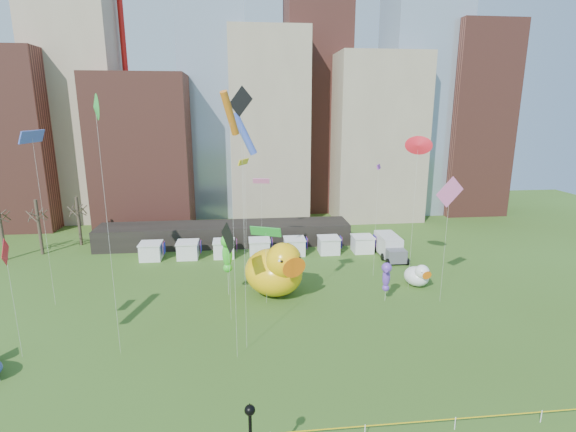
{
  "coord_description": "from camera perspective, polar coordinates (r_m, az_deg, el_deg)",
  "views": [
    {
      "loc": [
        -1.41,
        -22.65,
        20.22
      ],
      "look_at": [
        2.26,
        10.5,
        12.0
      ],
      "focal_mm": 27.0,
      "sensor_mm": 36.0,
      "label": 1
    }
  ],
  "objects": [
    {
      "name": "kite_2",
      "position": [
        34.09,
        -6.23,
        13.67
      ],
      "size": [
        1.81,
        1.49,
        21.98
      ],
      "color": "silver",
      "rests_on": "ground"
    },
    {
      "name": "kite_13",
      "position": [
        49.29,
        -30.64,
        8.92
      ],
      "size": [
        0.92,
        4.02,
        18.28
      ],
      "color": "silver",
      "rests_on": "ground"
    },
    {
      "name": "vendor_tents",
      "position": [
        61.74,
        -3.76,
        -4.22
      ],
      "size": [
        33.24,
        2.8,
        2.4
      ],
      "color": "white",
      "rests_on": "ground"
    },
    {
      "name": "kite_5",
      "position": [
        55.35,
        -5.79,
        10.71
      ],
      "size": [
        3.2,
        0.95,
        19.98
      ],
      "color": "silver",
      "rests_on": "ground"
    },
    {
      "name": "skyline",
      "position": [
        83.8,
        -3.94,
        14.65
      ],
      "size": [
        101.0,
        23.0,
        68.0
      ],
      "color": "brown",
      "rests_on": "ground"
    },
    {
      "name": "kite_8",
      "position": [
        48.83,
        16.77,
        8.85
      ],
      "size": [
        1.72,
        1.43,
        17.49
      ],
      "color": "silver",
      "rests_on": "ground"
    },
    {
      "name": "kite_12",
      "position": [
        48.35,
        -5.89,
        6.91
      ],
      "size": [
        1.29,
        2.05,
        14.94
      ],
      "color": "silver",
      "rests_on": "ground"
    },
    {
      "name": "kite_7",
      "position": [
        52.42,
        11.84,
        6.14
      ],
      "size": [
        1.04,
        1.69,
        13.94
      ],
      "color": "silver",
      "rests_on": "ground"
    },
    {
      "name": "kite_9",
      "position": [
        47.01,
        20.52,
        2.83
      ],
      "size": [
        3.17,
        0.57,
        13.68
      ],
      "color": "silver",
      "rests_on": "ground"
    },
    {
      "name": "seahorse_green",
      "position": [
        47.93,
        -8.02,
        -4.49
      ],
      "size": [
        1.78,
        2.04,
        7.05
      ],
      "rotation": [
        0.0,
        0.0,
        0.26
      ],
      "color": "silver",
      "rests_on": "ground"
    },
    {
      "name": "box_truck",
      "position": [
        62.55,
        13.2,
        -3.9
      ],
      "size": [
        3.02,
        7.15,
        3.02
      ],
      "rotation": [
        0.0,
        0.0,
        -0.01
      ],
      "color": "silver",
      "rests_on": "ground"
    },
    {
      "name": "kite_10",
      "position": [
        41.29,
        -7.85,
        -2.98
      ],
      "size": [
        1.43,
        2.75,
        9.97
      ],
      "color": "silver",
      "rests_on": "ground"
    },
    {
      "name": "kite_1",
      "position": [
        54.51,
        -3.55,
        4.52
      ],
      "size": [
        2.12,
        0.67,
        11.84
      ],
      "color": "silver",
      "rests_on": "ground"
    },
    {
      "name": "kite_6",
      "position": [
        32.7,
        -7.68,
        13.17
      ],
      "size": [
        1.51,
        1.91,
        21.59
      ],
      "color": "silver",
      "rests_on": "ground"
    },
    {
      "name": "seahorse_purple",
      "position": [
        47.87,
        12.86,
        -7.54
      ],
      "size": [
        1.42,
        1.59,
        4.41
      ],
      "rotation": [
        0.0,
        0.0,
        -0.38
      ],
      "color": "silver",
      "rests_on": "ground"
    },
    {
      "name": "big_duck",
      "position": [
        48.24,
        -1.65,
        -7.07
      ],
      "size": [
        8.68,
        9.39,
        6.54
      ],
      "rotation": [
        0.0,
        0.0,
        0.44
      ],
      "color": "yellow",
      "rests_on": "ground"
    },
    {
      "name": "pavilion",
      "position": [
        67.33,
        -8.28,
        -2.36
      ],
      "size": [
        38.0,
        6.0,
        3.2
      ],
      "primitive_type": "cube",
      "color": "black",
      "rests_on": "ground"
    },
    {
      "name": "small_duck",
      "position": [
        53.4,
        16.7,
        -7.5
      ],
      "size": [
        3.33,
        4.0,
        2.87
      ],
      "rotation": [
        0.0,
        0.0,
        0.21
      ],
      "color": "white",
      "rests_on": "ground"
    },
    {
      "name": "kite_11",
      "position": [
        44.64,
        -2.97,
        -2.08
      ],
      "size": [
        3.23,
        1.72,
        8.51
      ],
      "color": "silver",
      "rests_on": "ground"
    },
    {
      "name": "bare_trees",
      "position": [
        71.3,
        -29.9,
        -1.18
      ],
      "size": [
        8.44,
        6.44,
        8.5
      ],
      "color": "#382B21",
      "rests_on": "ground"
    },
    {
      "name": "kite_3",
      "position": [
        36.13,
        -24.05,
        12.91
      ],
      "size": [
        0.98,
        1.92,
        21.4
      ],
      "color": "silver",
      "rests_on": "ground"
    },
    {
      "name": "kite_0",
      "position": [
        41.01,
        -33.18,
        -4.19
      ],
      "size": [
        0.5,
        2.16,
        10.37
      ],
      "color": "silver",
      "rests_on": "ground"
    }
  ]
}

